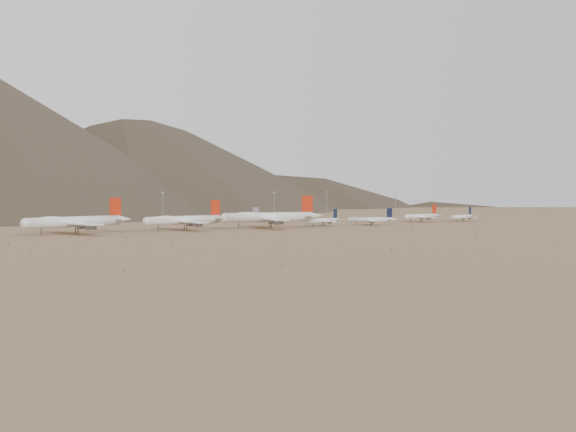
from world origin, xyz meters
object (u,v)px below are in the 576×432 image
widebody_east (269,217)px  control_tower (254,215)px  widebody_centre (184,220)px  narrowbody_a (324,221)px  narrowbody_b (372,220)px  widebody_west (75,221)px

widebody_east → control_tower: (33.04, 93.09, -2.70)m
widebody_centre → narrowbody_a: size_ratio=1.81×
control_tower → widebody_centre: bearing=-138.0°
narrowbody_a → control_tower: size_ratio=3.08×
widebody_east → narrowbody_a: bearing=12.3°
narrowbody_a → narrowbody_b: size_ratio=0.98×
widebody_centre → narrowbody_b: size_ratio=1.77×
widebody_east → narrowbody_b: size_ratio=2.07×
widebody_west → narrowbody_b: (220.37, -11.30, -3.45)m
widebody_east → narrowbody_b: widebody_east is taller
widebody_centre → widebody_west: bearing=169.4°
widebody_centre → narrowbody_b: widebody_centre is taller
widebody_west → control_tower: size_ratio=6.06×
widebody_west → widebody_east: bearing=-20.6°
widebody_east → narrowbody_b: bearing=4.2°
narrowbody_a → control_tower: narrowbody_a is taller
widebody_centre → narrowbody_b: bearing=-16.6°
widebody_west → widebody_centre: (72.08, 1.34, -0.78)m
widebody_centre → widebody_east: (60.98, -8.31, 1.10)m
narrowbody_b → control_tower: bearing=140.1°
widebody_east → narrowbody_b: 87.49m
widebody_centre → narrowbody_a: 109.69m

